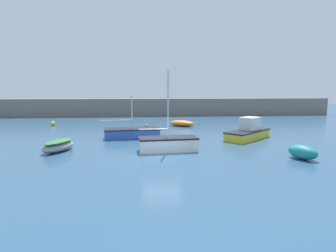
{
  "coord_description": "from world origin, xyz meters",
  "views": [
    {
      "loc": [
        -1.08,
        -16.36,
        4.23
      ],
      "look_at": [
        1.2,
        8.87,
        0.75
      ],
      "focal_mm": 28.0,
      "sensor_mm": 36.0,
      "label": 1
    }
  ],
  "objects": [
    {
      "name": "ground_plane",
      "position": [
        0.0,
        0.0,
        -0.1
      ],
      "size": [
        120.0,
        120.0,
        0.2
      ],
      "primitive_type": "cube",
      "color": "#2D5170"
    },
    {
      "name": "harbor_breakwater",
      "position": [
        0.0,
        27.57,
        1.42
      ],
      "size": [
        60.74,
        2.91,
        2.84
      ],
      "primitive_type": "cube",
      "color": "slate",
      "rests_on": "ground_plane"
    },
    {
      "name": "rowboat_blue_near",
      "position": [
        3.3,
        14.07,
        0.35
      ],
      "size": [
        3.32,
        2.86,
        0.69
      ],
      "rotation": [
        0.0,
        0.0,
        2.54
      ],
      "color": "orange",
      "rests_on": "ground_plane"
    },
    {
      "name": "cabin_cruiser_white",
      "position": [
        7.93,
        5.47,
        0.63
      ],
      "size": [
        4.97,
        4.6,
        1.88
      ],
      "rotation": [
        0.0,
        0.0,
        3.84
      ],
      "color": "yellow",
      "rests_on": "ground_plane"
    },
    {
      "name": "sailboat_twin_hulled",
      "position": [
        -2.19,
        6.88,
        0.44
      ],
      "size": [
        5.23,
        2.31,
        3.74
      ],
      "rotation": [
        0.0,
        0.0,
        0.1
      ],
      "color": "#2D56B7",
      "rests_on": "ground_plane"
    },
    {
      "name": "sailboat_tall_mast",
      "position": [
        0.54,
        1.61,
        0.51
      ],
      "size": [
        4.21,
        1.92,
        5.56
      ],
      "rotation": [
        0.0,
        0.0,
        0.08
      ],
      "color": "white",
      "rests_on": "ground_plane"
    },
    {
      "name": "fishing_dinghy_green",
      "position": [
        8.61,
        -1.42,
        0.43
      ],
      "size": [
        1.69,
        2.13,
        0.87
      ],
      "rotation": [
        0.0,
        0.0,
        5.13
      ],
      "color": "teal",
      "rests_on": "ground_plane"
    },
    {
      "name": "rowboat_with_red_cover",
      "position": [
        -7.09,
        2.13,
        0.4
      ],
      "size": [
        2.28,
        3.11,
        0.8
      ],
      "rotation": [
        0.0,
        0.0,
        1.17
      ],
      "color": "gray",
      "rests_on": "ground_plane"
    },
    {
      "name": "mooring_buoy_orange",
      "position": [
        -0.86,
        13.3,
        0.18
      ],
      "size": [
        0.36,
        0.36,
        0.36
      ],
      "primitive_type": "sphere",
      "color": "orange",
      "rests_on": "ground_plane"
    },
    {
      "name": "mooring_buoy_yellow",
      "position": [
        -12.02,
        15.78,
        0.27
      ],
      "size": [
        0.53,
        0.53,
        0.53
      ],
      "primitive_type": "sphere",
      "color": "yellow",
      "rests_on": "ground_plane"
    }
  ]
}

